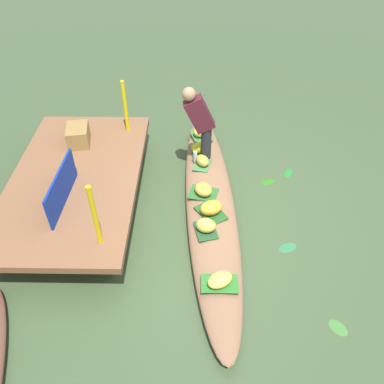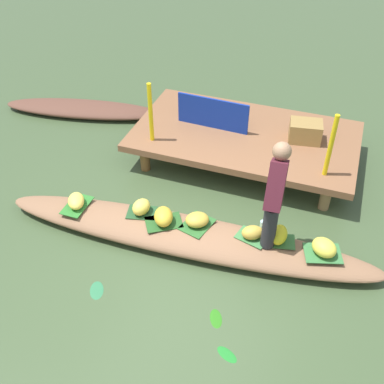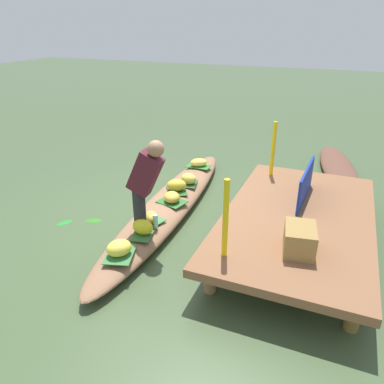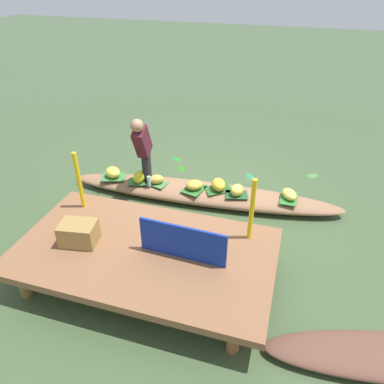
{
  "view_description": "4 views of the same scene",
  "coord_description": "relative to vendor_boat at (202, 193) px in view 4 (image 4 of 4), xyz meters",
  "views": [
    {
      "loc": [
        -4.06,
        0.2,
        4.02
      ],
      "look_at": [
        -0.01,
        0.26,
        0.38
      ],
      "focal_mm": 36.98,
      "sensor_mm": 36.0,
      "label": 1
    },
    {
      "loc": [
        1.4,
        -3.7,
        4.07
      ],
      "look_at": [
        -0.03,
        0.32,
        0.54
      ],
      "focal_mm": 43.47,
      "sensor_mm": 36.0,
      "label": 2
    },
    {
      "loc": [
        4.57,
        2.27,
        2.7
      ],
      "look_at": [
        0.31,
        0.51,
        0.57
      ],
      "focal_mm": 34.8,
      "sensor_mm": 36.0,
      "label": 3
    },
    {
      "loc": [
        -1.33,
        4.99,
        3.46
      ],
      "look_at": [
        0.07,
        0.38,
        0.37
      ],
      "focal_mm": 33.91,
      "sensor_mm": 36.0,
      "label": 4
    }
  ],
  "objects": [
    {
      "name": "canal_water",
      "position": [
        0.0,
        0.0,
        -0.12
      ],
      "size": [
        40.0,
        40.0,
        0.0
      ],
      "primitive_type": "plane",
      "color": "#415534",
      "rests_on": "ground"
    },
    {
      "name": "dock_platform",
      "position": [
        0.21,
        1.93,
        0.27
      ],
      "size": [
        3.2,
        1.8,
        0.45
      ],
      "color": "brown",
      "rests_on": "ground"
    },
    {
      "name": "vendor_boat",
      "position": [
        0.0,
        0.0,
        0.0
      ],
      "size": [
        4.67,
        0.96,
        0.24
      ],
      "primitive_type": "ellipsoid",
      "rotation": [
        0.0,
        0.0,
        0.06
      ],
      "color": "#916648",
      "rests_on": "ground"
    },
    {
      "name": "leaf_mat_0",
      "position": [
        -1.41,
        -0.08,
        0.13
      ],
      "size": [
        0.26,
        0.43,
        0.01
      ],
      "primitive_type": "cube",
      "rotation": [
        0.0,
        0.0,
        1.57
      ],
      "color": "#2E792D",
      "rests_on": "vendor_boat"
    },
    {
      "name": "banana_bunch_0",
      "position": [
        -1.41,
        -0.08,
        0.2
      ],
      "size": [
        0.33,
        0.36,
        0.15
      ],
      "primitive_type": "ellipsoid",
      "rotation": [
        0.0,
        0.0,
        5.25
      ],
      "color": "#F9DB57",
      "rests_on": "vendor_boat"
    },
    {
      "name": "leaf_mat_1",
      "position": [
        1.08,
        0.15,
        0.13
      ],
      "size": [
        0.43,
        0.32,
        0.01
      ],
      "primitive_type": "cube",
      "rotation": [
        0.0,
        0.0,
        0.22
      ],
      "color": "#326431",
      "rests_on": "vendor_boat"
    },
    {
      "name": "banana_bunch_1",
      "position": [
        1.08,
        0.15,
        0.22
      ],
      "size": [
        0.19,
        0.28,
        0.2
      ],
      "primitive_type": "ellipsoid",
      "rotation": [
        0.0,
        0.0,
        1.55
      ],
      "color": "yellow",
      "rests_on": "vendor_boat"
    },
    {
      "name": "leaf_mat_2",
      "position": [
        -0.28,
        -0.0,
        0.13
      ],
      "size": [
        0.52,
        0.48,
        0.01
      ],
      "primitive_type": "cube",
      "rotation": [
        0.0,
        0.0,
        0.58
      ],
      "color": "#275723",
      "rests_on": "vendor_boat"
    },
    {
      "name": "banana_bunch_2",
      "position": [
        -0.28,
        -0.0,
        0.22
      ],
      "size": [
        0.33,
        0.37,
        0.19
      ],
      "primitive_type": "ellipsoid",
      "rotation": [
        0.0,
        0.0,
        5.13
      ],
      "color": "gold",
      "rests_on": "vendor_boat"
    },
    {
      "name": "leaf_mat_3",
      "position": [
        1.58,
        0.13,
        0.13
      ],
      "size": [
        0.48,
        0.42,
        0.01
      ],
      "primitive_type": "cube",
      "rotation": [
        0.0,
        0.0,
        0.3
      ],
      "color": "#39783E",
      "rests_on": "vendor_boat"
    },
    {
      "name": "banana_bunch_3",
      "position": [
        1.58,
        0.13,
        0.22
      ],
      "size": [
        0.38,
        0.36,
        0.18
      ],
      "primitive_type": "ellipsoid",
      "rotation": [
        0.0,
        0.0,
        2.51
      ],
      "color": "#F4E14A",
      "rests_on": "vendor_boat"
    },
    {
      "name": "leaf_mat_4",
      "position": [
        -0.6,
        0.07,
        0.13
      ],
      "size": [
        0.4,
        0.33,
        0.01
      ],
      "primitive_type": "cube",
      "rotation": [
        0.0,
        0.0,
        0.23
      ],
      "color": "#254F2A",
      "rests_on": "vendor_boat"
    },
    {
      "name": "banana_bunch_4",
      "position": [
        -0.6,
        0.07,
        0.22
      ],
      "size": [
        0.24,
        0.28,
        0.18
      ],
      "primitive_type": "ellipsoid",
      "rotation": [
        0.0,
        0.0,
        1.42
      ],
      "color": "#F0D551",
      "rests_on": "vendor_boat"
    },
    {
      "name": "leaf_mat_5",
      "position": [
        0.11,
        0.1,
        0.13
      ],
      "size": [
        0.39,
        0.46,
        0.01
      ],
      "primitive_type": "cube",
      "rotation": [
        0.0,
        0.0,
        1.32
      ],
      "color": "#2E682C",
      "rests_on": "vendor_boat"
    },
    {
      "name": "banana_bunch_5",
      "position": [
        0.11,
        0.1,
        0.2
      ],
      "size": [
        0.36,
        0.35,
        0.15
      ],
      "primitive_type": "ellipsoid",
      "rotation": [
        0.0,
        0.0,
        3.69
      ],
      "color": "gold",
      "rests_on": "vendor_boat"
    },
    {
      "name": "leaf_mat_6",
      "position": [
        0.78,
        0.11,
        0.13
      ],
      "size": [
        0.4,
        0.32,
        0.01
      ],
      "primitive_type": "cube",
      "rotation": [
        0.0,
        0.0,
        2.89
      ],
      "color": "#3F7F43",
      "rests_on": "vendor_boat"
    },
    {
      "name": "banana_bunch_6",
      "position": [
        0.78,
        0.11,
        0.2
      ],
      "size": [
        0.31,
        0.28,
        0.15
      ],
      "primitive_type": "ellipsoid",
      "rotation": [
        0.0,
        0.0,
        3.62
      ],
      "color": "gold",
      "rests_on": "vendor_boat"
    },
    {
      "name": "vendor_person",
      "position": [
        0.96,
        0.16,
        0.81
      ],
      "size": [
        0.21,
        0.49,
        1.21
      ],
      "color": "#28282D",
      "rests_on": "vendor_boat"
    },
    {
      "name": "water_bottle",
      "position": [
        0.87,
        0.22,
        0.21
      ],
      "size": [
        0.06,
        0.06,
        0.18
      ],
      "primitive_type": "cylinder",
      "color": "#AFDBE1",
      "rests_on": "vendor_boat"
    },
    {
      "name": "market_banner",
      "position": [
        -0.29,
        1.93,
        0.56
      ],
      "size": [
        1.07,
        0.07,
        0.46
      ],
      "primitive_type": "cube",
      "rotation": [
        0.0,
        0.0,
        -0.04
      ],
      "color": "navy",
      "rests_on": "dock_platform"
    },
    {
      "name": "railing_post_west",
      "position": [
        -0.99,
        1.33,
        0.76
      ],
      "size": [
        0.06,
        0.06,
        0.86
      ],
      "primitive_type": "cylinder",
      "color": "yellow",
      "rests_on": "dock_platform"
    },
    {
      "name": "railing_post_east",
      "position": [
        1.41,
        1.33,
        0.76
      ],
      "size": [
        0.06,
        0.06,
        0.86
      ],
      "primitive_type": "cylinder",
      "color": "yellow",
      "rests_on": "dock_platform"
    },
    {
      "name": "produce_crate",
      "position": [
        1.04,
        2.04,
        0.48
      ],
      "size": [
        0.49,
        0.39,
        0.29
      ],
      "primitive_type": "cube",
      "rotation": [
        0.0,
        0.0,
        0.16
      ],
      "color": "olive",
      "rests_on": "dock_platform"
    },
    {
      "name": "drifting_plant_0",
      "position": [
        -1.8,
        -1.38,
        -0.12
      ],
      "size": [
        0.27,
        0.26,
        0.01
      ],
      "primitive_type": "ellipsoid",
      "rotation": [
        0.0,
        0.0,
        0.67
      ],
      "color": "#427D37",
      "rests_on": "ground"
    },
    {
      "name": "drifting_plant_1",
      "position": [
        -0.66,
        -1.01,
        -0.12
      ],
      "size": [
        0.25,
        0.29,
        0.01
      ],
      "primitive_type": "ellipsoid",
      "rotation": [
        0.0,
        0.0,
        2.05
      ],
      "color": "#2F7648",
      "rests_on": "ground"
    },
    {
      "name": "drifting_plant_2",
      "position": [
        0.68,
        -0.92,
        -0.12
      ],
      "size": [
        0.21,
        0.27,
        0.01
      ],
      "primitive_type": "ellipsoid",
      "rotation": [
        0.0,
        0.0,
        2.0
      ],
      "color": "#2B7A1A",
      "rests_on": "ground"
    },
    {
      "name": "drifting_plant_3",
      "position": [
        0.9,
        -1.28,
        -0.12
      ],
      "size": [
        0.26,
        0.2,
        0.01
      ],
      "primitive_type": "ellipsoid",
      "rotation": [
        0.0,
        0.0,
        2.7
      ],
      "color": "#21832A",
      "rests_on": "ground"
    }
  ]
}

